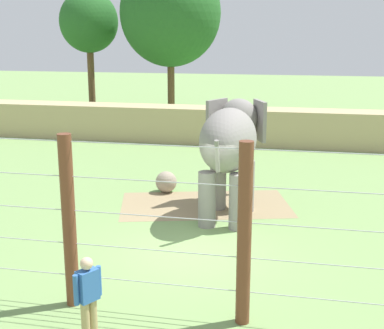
# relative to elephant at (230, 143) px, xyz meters

# --- Properties ---
(ground_plane) EXTENTS (120.00, 120.00, 0.00)m
(ground_plane) POSITION_rel_elephant_xyz_m (-0.56, -2.90, -2.21)
(ground_plane) COLOR #759956
(dirt_patch) EXTENTS (5.93, 4.27, 0.01)m
(dirt_patch) POSITION_rel_elephant_xyz_m (-0.88, 0.78, -2.21)
(dirt_patch) COLOR #937F5B
(dirt_patch) RESTS_ON ground
(embankment_wall) EXTENTS (36.00, 1.80, 1.76)m
(embankment_wall) POSITION_rel_elephant_xyz_m (-0.56, 10.80, -1.33)
(embankment_wall) COLOR tan
(embankment_wall) RESTS_ON ground
(elephant) EXTENTS (1.90, 4.51, 3.34)m
(elephant) POSITION_rel_elephant_xyz_m (0.00, 0.00, 0.00)
(elephant) COLOR gray
(elephant) RESTS_ON ground
(enrichment_ball) EXTENTS (0.73, 0.73, 0.73)m
(enrichment_ball) POSITION_rel_elephant_xyz_m (-2.45, 1.87, -1.85)
(enrichment_ball) COLOR gray
(enrichment_ball) RESTS_ON ground
(cable_fence) EXTENTS (11.47, 0.27, 3.51)m
(cable_fence) POSITION_rel_elephant_xyz_m (-0.58, -6.13, -0.45)
(cable_fence) COLOR brown
(cable_fence) RESTS_ON ground
(zookeeper) EXTENTS (0.37, 0.57, 1.67)m
(zookeeper) POSITION_rel_elephant_xyz_m (-1.40, -7.47, -1.29)
(zookeeper) COLOR tan
(zookeeper) RESTS_ON ground
(tree_left_of_centre) EXTENTS (3.76, 3.76, 8.05)m
(tree_left_of_centre) POSITION_rel_elephant_xyz_m (-11.73, 18.11, 3.81)
(tree_left_of_centre) COLOR brown
(tree_left_of_centre) RESTS_ON ground
(tree_behind_wall) EXTENTS (6.17, 6.17, 9.78)m
(tree_behind_wall) POSITION_rel_elephant_xyz_m (-6.18, 17.57, 4.32)
(tree_behind_wall) COLOR brown
(tree_behind_wall) RESTS_ON ground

